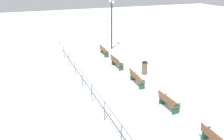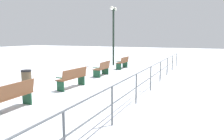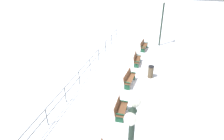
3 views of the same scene
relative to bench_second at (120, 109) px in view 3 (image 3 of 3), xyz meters
name	(u,v)px [view 3 (image 3 of 3)]	position (x,y,z in m)	size (l,w,h in m)	color
ground_plane	(130,84)	(-0.06, 3.35, -0.45)	(80.00, 80.00, 0.00)	white
bench_second	(120,109)	(0.00, 0.00, 0.00)	(0.59, 1.38, 0.89)	brown
bench_third	(129,78)	(-0.18, 3.36, 0.05)	(0.62, 1.72, 0.93)	brown
bench_fourth	(137,59)	(-0.19, 6.70, 0.03)	(0.54, 1.59, 0.93)	brown
bench_fifth	(144,45)	(-0.05, 10.07, 0.03)	(0.62, 1.61, 0.91)	brown
lamppost_middle	(162,18)	(1.40, 11.73, 2.46)	(0.26, 0.94, 4.63)	#1E2D23
waterfront_railing	(85,69)	(-3.53, 3.35, 0.28)	(0.05, 18.66, 1.08)	#4C5156
trash_bin	(151,72)	(1.20, 4.75, 0.03)	(0.43, 0.43, 0.95)	brown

